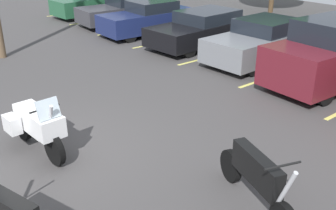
% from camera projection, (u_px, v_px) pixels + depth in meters
% --- Properties ---
extents(ground, '(44.00, 44.00, 0.10)m').
position_uv_depth(ground, '(53.00, 155.00, 8.28)').
color(ground, '#423F3F').
extents(motorcycle_touring, '(2.13, 0.99, 1.39)m').
position_uv_depth(motorcycle_touring, '(37.00, 124.00, 8.04)').
color(motorcycle_touring, black).
rests_on(motorcycle_touring, ground).
extents(motorcycle_third, '(2.18, 0.92, 1.25)m').
position_uv_depth(motorcycle_third, '(256.00, 178.00, 6.42)').
color(motorcycle_third, black).
rests_on(motorcycle_third, ground).
extents(parking_stripes, '(25.69, 4.73, 0.01)m').
position_uv_depth(parking_stripes, '(253.00, 62.00, 14.13)').
color(parking_stripes, '#EAE066').
rests_on(parking_stripes, ground).
extents(car_green, '(2.04, 4.59, 1.45)m').
position_uv_depth(car_green, '(94.00, 2.00, 21.88)').
color(car_green, '#235638').
rests_on(car_green, ground).
extents(car_charcoal, '(2.10, 4.81, 1.47)m').
position_uv_depth(car_charcoal, '(126.00, 10.00, 19.81)').
color(car_charcoal, '#38383D').
rests_on(car_charcoal, ground).
extents(car_navy, '(1.86, 4.59, 1.48)m').
position_uv_depth(car_navy, '(149.00, 18.00, 17.84)').
color(car_navy, navy).
rests_on(car_navy, ground).
extents(car_black, '(2.28, 4.97, 1.40)m').
position_uv_depth(car_black, '(203.00, 28.00, 16.01)').
color(car_black, black).
rests_on(car_black, ground).
extents(car_grey, '(2.08, 4.74, 1.50)m').
position_uv_depth(car_grey, '(263.00, 41.00, 14.01)').
color(car_grey, slate).
rests_on(car_grey, ground).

